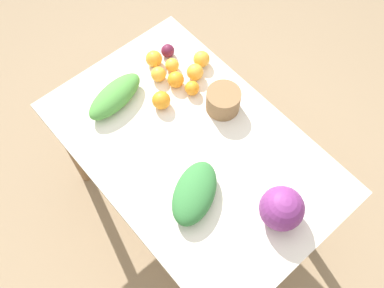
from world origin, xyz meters
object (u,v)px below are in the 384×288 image
at_px(orange_6, 195,72).
at_px(orange_2, 161,100).
at_px(orange_7, 158,74).
at_px(orange_1, 172,65).
at_px(beet_root, 168,51).
at_px(paper_bag, 223,101).
at_px(orange_0, 176,80).
at_px(cabbage_purple, 282,208).
at_px(greens_bunch_kale, 115,96).
at_px(orange_5, 192,88).
at_px(greens_bunch_chard, 195,193).
at_px(orange_4, 202,59).
at_px(orange_3, 154,59).

bearing_deg(orange_6, orange_2, 95.33).
bearing_deg(orange_6, orange_7, 52.23).
relative_size(orange_2, orange_6, 1.06).
xyz_separation_m(orange_1, orange_7, (-0.00, 0.08, 0.00)).
bearing_deg(beet_root, paper_bag, 179.09).
bearing_deg(orange_0, cabbage_purple, 172.05).
relative_size(greens_bunch_kale, orange_2, 3.62).
xyz_separation_m(cabbage_purple, orange_5, (0.66, -0.13, -0.05)).
xyz_separation_m(orange_1, orange_5, (-0.16, 0.02, 0.00)).
xyz_separation_m(cabbage_purple, paper_bag, (0.51, -0.18, -0.03)).
bearing_deg(greens_bunch_kale, orange_0, -111.05).
relative_size(orange_6, orange_7, 1.11).
distance_m(greens_bunch_chard, orange_1, 0.65).
height_order(greens_bunch_chard, orange_5, greens_bunch_chard).
xyz_separation_m(orange_1, orange_2, (-0.12, 0.16, 0.01)).
bearing_deg(beet_root, orange_0, 152.40).
xyz_separation_m(beet_root, orange_5, (-0.24, 0.05, 0.00)).
bearing_deg(orange_1, orange_2, 126.97).
relative_size(orange_5, orange_6, 0.86).
xyz_separation_m(orange_0, orange_1, (0.08, -0.04, -0.01)).
relative_size(orange_0, orange_6, 0.97).
bearing_deg(orange_1, orange_5, 174.46).
bearing_deg(orange_4, orange_7, 72.50).
distance_m(paper_bag, orange_7, 0.33).
distance_m(cabbage_purple, orange_5, 0.67).
bearing_deg(paper_bag, cabbage_purple, 160.60).
xyz_separation_m(greens_bunch_chard, orange_5, (0.39, -0.33, -0.02)).
distance_m(beet_root, orange_1, 0.09).
distance_m(orange_1, orange_7, 0.08).
relative_size(paper_bag, orange_2, 1.83).
distance_m(paper_bag, orange_6, 0.21).
bearing_deg(orange_4, orange_3, 48.74).
distance_m(orange_3, orange_6, 0.21).
bearing_deg(beet_root, orange_2, 134.91).
bearing_deg(orange_0, orange_2, 110.53).
height_order(orange_4, orange_7, orange_4).
height_order(cabbage_purple, orange_3, cabbage_purple).
bearing_deg(greens_bunch_chard, orange_2, -22.61).
distance_m(greens_bunch_kale, greens_bunch_chard, 0.57).
distance_m(paper_bag, beet_root, 0.39).
bearing_deg(orange_2, paper_bag, -133.19).
bearing_deg(orange_6, orange_5, 130.14).
relative_size(orange_0, orange_5, 1.14).
bearing_deg(greens_bunch_kale, orange_2, -135.88).
height_order(orange_1, orange_4, orange_4).
xyz_separation_m(beet_root, orange_6, (-0.18, -0.01, 0.01)).
relative_size(paper_bag, orange_0, 1.99).
bearing_deg(paper_bag, orange_6, -4.82).
bearing_deg(orange_4, greens_bunch_chard, 136.11).
xyz_separation_m(orange_5, orange_6, (0.06, -0.07, 0.01)).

